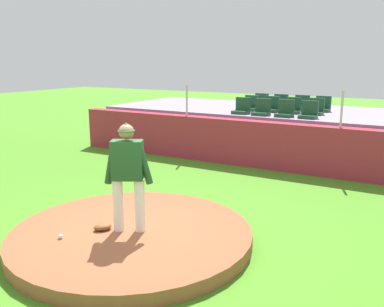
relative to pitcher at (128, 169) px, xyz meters
The scene contains 21 objects.
ground_plane 1.27m from the pitcher, 92.76° to the left, with size 60.00×60.00×0.00m, color #488B22.
pitchers_mound 1.16m from the pitcher, 92.76° to the left, with size 4.01×4.01×0.22m, color brown.
pitcher is the anchor object (origin of this frame).
baseball 1.49m from the pitcher, 133.02° to the right, with size 0.07×0.07×0.07m, color white.
fielding_glove 1.09m from the pitcher, 152.47° to the right, with size 0.30×0.20×0.11m, color brown.
brick_barrier 5.87m from the pitcher, 90.02° to the left, with size 12.38×0.40×1.31m, color #A22B3B.
fence_post_left 6.31m from the pitcher, 111.86° to the left, with size 0.06×0.06×0.93m, color silver.
fence_post_right 6.25m from the pitcher, 69.55° to the left, with size 0.06×0.06×0.93m, color silver.
bleacher_platform 8.67m from the pitcher, 90.02° to the left, with size 12.25×4.35×1.33m, color #9A7D9B.
stadium_chair_0 7.09m from the pitcher, 98.34° to the left, with size 0.48×0.44×0.50m.
stadium_chair_1 6.98m from the pitcher, 92.87° to the left, with size 0.48×0.44×0.50m.
stadium_chair_2 6.99m from the pitcher, 86.91° to the left, with size 0.48×0.44×0.50m.
stadium_chair_3 7.07m from the pitcher, 81.28° to the left, with size 0.48×0.44×0.50m.
stadium_chair_4 7.96m from the pitcher, 97.77° to the left, with size 0.48×0.44×0.50m.
stadium_chair_5 7.90m from the pitcher, 92.72° to the left, with size 0.48×0.44×0.50m.
stadium_chair_6 7.89m from the pitcher, 87.67° to the left, with size 0.48×0.44×0.50m.
stadium_chair_7 7.99m from the pitcher, 82.58° to the left, with size 0.48×0.44×0.50m.
stadium_chair_8 8.87m from the pitcher, 96.98° to the left, with size 0.48×0.44×0.50m.
stadium_chair_9 8.80m from the pitcher, 92.45° to the left, with size 0.48×0.44×0.50m.
stadium_chair_10 8.80m from the pitcher, 87.66° to the left, with size 0.48×0.44×0.50m.
stadium_chair_11 8.86m from the pitcher, 83.17° to the left, with size 0.48×0.44×0.50m.
Camera 1 is at (4.10, -5.12, 2.98)m, focal length 38.91 mm.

